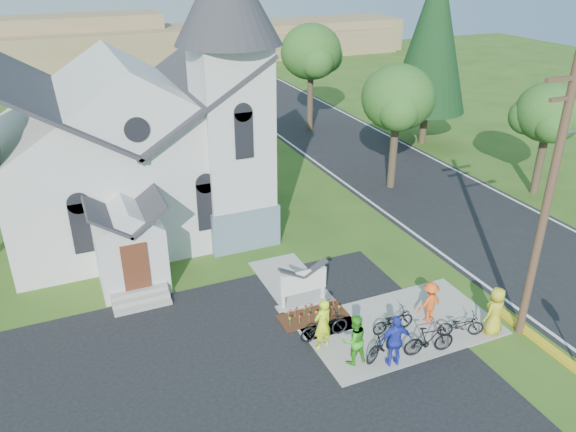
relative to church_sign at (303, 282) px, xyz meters
name	(u,v)px	position (x,y,z in m)	size (l,w,h in m)	color
ground	(372,345)	(1.20, -3.20, -1.03)	(120.00, 120.00, 0.00)	#2E5317
road	(384,166)	(11.20, 11.80, -1.02)	(8.00, 90.00, 0.02)	black
sidewalk	(400,326)	(2.70, -2.70, -1.00)	(7.00, 4.00, 0.05)	gray
church	(136,125)	(-4.28, 9.28, 4.22)	(12.35, 12.00, 13.00)	silver
church_sign	(303,282)	(0.00, 0.00, 0.00)	(2.20, 0.40, 1.70)	gray
flower_bed	(313,316)	(0.00, -0.90, -0.99)	(2.60, 1.10, 0.07)	#391C0F
utility_pole	(550,196)	(6.56, -4.70, 4.38)	(3.45, 0.28, 10.00)	#473023
tree_road_near	(398,98)	(9.70, 8.80, 4.18)	(4.00, 4.00, 7.05)	#372B1E
tree_road_mid	(311,52)	(10.20, 20.80, 4.75)	(4.40, 4.40, 7.80)	#372B1E
tree_road_far	(550,113)	(16.70, 4.80, 3.61)	(3.60, 3.60, 6.30)	#372B1E
conifer	(433,35)	(16.20, 14.80, 6.36)	(5.20, 5.20, 12.40)	#372B1E
distant_hills	(150,44)	(4.56, 53.13, 1.15)	(61.00, 10.00, 5.60)	olive
cyclist_0	(323,324)	(-0.50, -2.66, -0.01)	(0.71, 0.47, 1.94)	#D4F71D
bike_0	(324,326)	(-0.21, -2.23, -0.49)	(0.65, 1.86, 0.98)	black
cyclist_1	(354,340)	(0.11, -3.76, -0.06)	(0.89, 0.69, 1.82)	green
bike_1	(383,343)	(1.17, -3.89, -0.43)	(0.52, 1.83, 1.10)	black
cyclist_2	(395,341)	(1.30, -4.40, -0.02)	(1.12, 0.47, 1.91)	#2535BA
bike_2	(393,321)	(2.25, -2.88, -0.53)	(0.59, 1.69, 0.89)	black
cyclist_3	(430,302)	(3.83, -2.84, -0.17)	(1.04, 0.60, 1.62)	#F1561A
bike_3	(429,340)	(2.69, -4.40, -0.42)	(0.52, 1.85, 1.11)	black
cyclist_4	(495,311)	(5.48, -4.40, -0.03)	(0.92, 0.60, 1.89)	gold
bike_4	(461,325)	(4.33, -4.05, -0.54)	(0.59, 1.68, 0.88)	black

